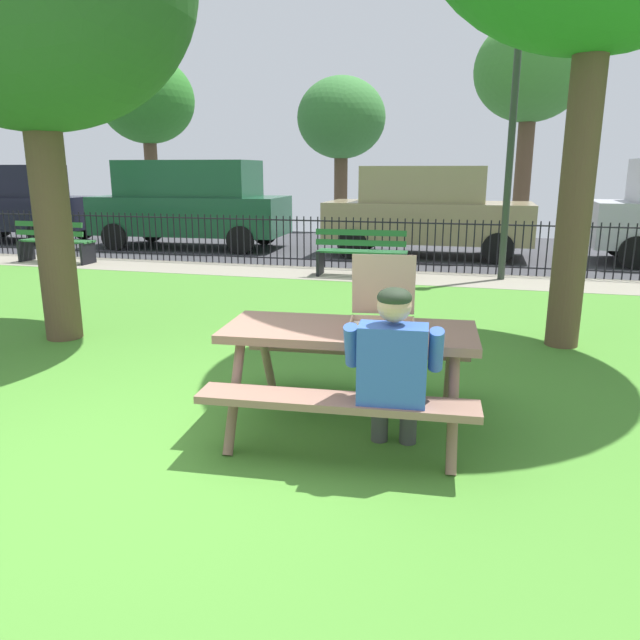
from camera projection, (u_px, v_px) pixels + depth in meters
ground at (264, 365)px, 5.90m from camera, size 28.00×11.92×0.02m
cobblestone_walkway at (364, 276)px, 10.83m from camera, size 28.00×1.40×0.01m
street_asphalt at (394, 248)px, 14.55m from camera, size 28.00×6.53×0.01m
picnic_table_foreground at (349, 351)px, 4.31m from camera, size 1.91×1.61×0.79m
pizza_box_open at (382, 315)px, 4.23m from camera, size 0.52×0.57×0.51m
adult_at_table at (393, 368)px, 3.76m from camera, size 0.62×0.61×1.19m
iron_fence_streetside at (371, 243)px, 11.36m from camera, size 21.96×0.03×0.98m
park_bench_left at (55, 243)px, 12.20m from camera, size 1.61×0.50×0.85m
park_bench_center at (361, 254)px, 10.60m from camera, size 1.61×0.51×0.85m
lamp_post_walkway at (512, 128)px, 9.81m from camera, size 0.28×0.28×4.16m
parked_car_far_left at (16, 203)px, 15.70m from camera, size 3.92×1.86×1.98m
parked_car_left at (191, 202)px, 14.42m from camera, size 4.68×2.13×2.08m
parked_car_center at (427, 210)px, 13.03m from camera, size 4.41×1.93×1.94m
far_tree_left at (147, 102)px, 20.69m from camera, size 3.27×3.27×5.68m
far_tree_midleft at (341, 119)px, 19.15m from camera, size 2.84×2.84×4.76m
far_tree_center at (531, 72)px, 17.43m from camera, size 3.30×3.30×6.19m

